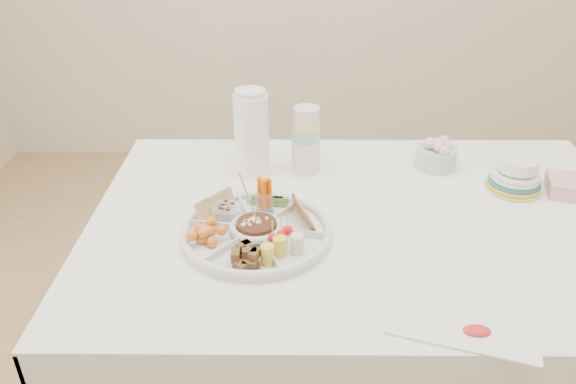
{
  "coord_description": "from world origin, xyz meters",
  "views": [
    {
      "loc": [
        -0.22,
        -1.3,
        1.57
      ],
      "look_at": [
        -0.22,
        -0.0,
        0.83
      ],
      "focal_mm": 35.0,
      "sensor_mm": 36.0,
      "label": 1
    }
  ],
  "objects_px": {
    "party_tray": "(256,230)",
    "plate_stack": "(516,174)",
    "dining_table": "(361,321)",
    "thermos": "(252,132)"
  },
  "relations": [
    {
      "from": "dining_table",
      "to": "thermos",
      "type": "distance_m",
      "value": 0.67
    },
    {
      "from": "plate_stack",
      "to": "party_tray",
      "type": "bearing_deg",
      "value": -161.02
    },
    {
      "from": "dining_table",
      "to": "thermos",
      "type": "relative_size",
      "value": 5.58
    },
    {
      "from": "thermos",
      "to": "dining_table",
      "type": "bearing_deg",
      "value": -38.09
    },
    {
      "from": "dining_table",
      "to": "plate_stack",
      "type": "xyz_separation_m",
      "value": [
        0.44,
        0.15,
        0.43
      ]
    },
    {
      "from": "party_tray",
      "to": "thermos",
      "type": "distance_m",
      "value": 0.38
    },
    {
      "from": "thermos",
      "to": "party_tray",
      "type": "bearing_deg",
      "value": -84.96
    },
    {
      "from": "thermos",
      "to": "plate_stack",
      "type": "distance_m",
      "value": 0.79
    },
    {
      "from": "party_tray",
      "to": "plate_stack",
      "type": "bearing_deg",
      "value": 18.98
    },
    {
      "from": "thermos",
      "to": "plate_stack",
      "type": "height_order",
      "value": "thermos"
    }
  ]
}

